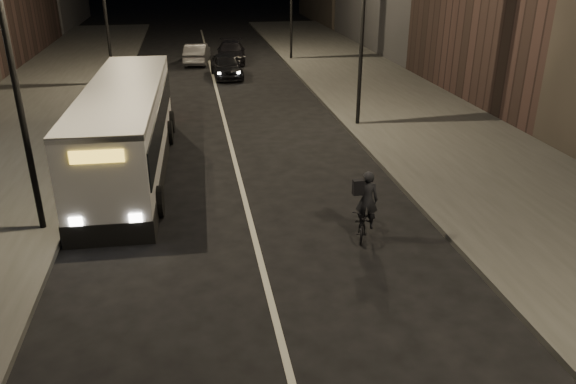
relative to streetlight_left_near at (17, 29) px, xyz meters
name	(u,v)px	position (x,y,z in m)	size (l,w,h in m)	color
ground	(269,294)	(5.33, -4.00, -5.36)	(180.00, 180.00, 0.00)	black
sidewalk_right	(404,110)	(13.83, 10.00, -5.28)	(7.00, 70.00, 0.16)	#343431
sidewalk_left	(24,128)	(-3.17, 10.00, -5.28)	(7.00, 70.00, 0.16)	#343431
streetlight_left_near	(17,29)	(0.00, 0.00, 0.00)	(1.20, 0.44, 8.12)	black
city_bus	(127,125)	(1.73, 4.36, -3.74)	(2.84, 11.12, 2.98)	silver
cyclist_on_bicycle	(364,214)	(8.22, -1.70, -4.72)	(1.09, 1.76, 1.91)	black
car_near	(226,66)	(6.13, 19.22, -4.67)	(1.63, 4.05, 1.38)	black
car_mid	(197,54)	(4.53, 23.92, -4.70)	(1.41, 4.04, 1.33)	#3F3F42
car_far	(231,52)	(6.82, 24.08, -4.69)	(1.87, 4.59, 1.33)	black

